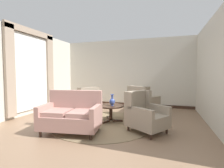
{
  "coord_description": "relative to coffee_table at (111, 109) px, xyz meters",
  "views": [
    {
      "loc": [
        1.74,
        -4.08,
        1.43
      ],
      "look_at": [
        0.08,
        0.96,
        1.11
      ],
      "focal_mm": 26.53,
      "sensor_mm": 36.0,
      "label": 1
    }
  ],
  "objects": [
    {
      "name": "ground",
      "position": [
        -0.18,
        -0.56,
        -0.39
      ],
      "size": [
        9.15,
        9.15,
        0.0
      ],
      "primitive_type": "plane",
      "color": "#896B51"
    },
    {
      "name": "wall_back",
      "position": [
        -0.18,
        2.71,
        1.09
      ],
      "size": [
        6.0,
        0.08,
        2.97
      ],
      "primitive_type": "cube",
      "color": "beige",
      "rests_on": "ground"
    },
    {
      "name": "wall_left",
      "position": [
        -3.1,
        0.42,
        1.09
      ],
      "size": [
        0.08,
        4.57,
        2.97
      ],
      "primitive_type": "cube",
      "color": "beige",
      "rests_on": "ground"
    },
    {
      "name": "wall_right",
      "position": [
        2.74,
        0.42,
        1.09
      ],
      "size": [
        0.08,
        4.57,
        2.97
      ],
      "primitive_type": "cube",
      "color": "beige",
      "rests_on": "ground"
    },
    {
      "name": "baseboard_back",
      "position": [
        -0.18,
        2.65,
        -0.33
      ],
      "size": [
        5.84,
        0.03,
        0.12
      ],
      "primitive_type": "cube",
      "color": "#382319",
      "rests_on": "ground"
    },
    {
      "name": "area_rug",
      "position": [
        -0.18,
        -0.26,
        -0.39
      ],
      "size": [
        2.89,
        2.89,
        0.01
      ],
      "primitive_type": "cylinder",
      "color": "#847051",
      "rests_on": "ground"
    },
    {
      "name": "window_with_curtains",
      "position": [
        -3.0,
        0.1,
        1.24
      ],
      "size": [
        0.12,
        2.14,
        2.91
      ],
      "color": "silver"
    },
    {
      "name": "coffee_table",
      "position": [
        0.0,
        0.0,
        0.0
      ],
      "size": [
        0.79,
        0.79,
        0.5
      ],
      "color": "#382319",
      "rests_on": "ground"
    },
    {
      "name": "porcelain_vase",
      "position": [
        0.06,
        -0.05,
        0.24
      ],
      "size": [
        0.17,
        0.17,
        0.34
      ],
      "color": "#384C93",
      "rests_on": "coffee_table"
    },
    {
      "name": "settee",
      "position": [
        -0.62,
        -1.18,
        0.03
      ],
      "size": [
        1.49,
        1.02,
        1.01
      ],
      "rotation": [
        0.0,
        0.0,
        0.16
      ],
      "color": "tan",
      "rests_on": "ground"
    },
    {
      "name": "armchair_near_sideboard",
      "position": [
        0.8,
        1.04,
        0.04
      ],
      "size": [
        1.11,
        1.14,
        1.02
      ],
      "rotation": [
        0.0,
        0.0,
        2.62
      ],
      "color": "gray",
      "rests_on": "ground"
    },
    {
      "name": "armchair_foreground_right",
      "position": [
        1.07,
        -0.55,
        0.03
      ],
      "size": [
        1.13,
        1.1,
        0.99
      ],
      "rotation": [
        0.0,
        0.0,
        7.27
      ],
      "color": "gray",
      "rests_on": "ground"
    },
    {
      "name": "armchair_far_left",
      "position": [
        -1.18,
        0.68,
        0.02
      ],
      "size": [
        1.09,
        1.08,
        0.97
      ],
      "rotation": [
        0.0,
        0.0,
        4.16
      ],
      "color": "gray",
      "rests_on": "ground"
    },
    {
      "name": "side_table",
      "position": [
        0.56,
        0.44,
        0.02
      ],
      "size": [
        0.5,
        0.5,
        0.68
      ],
      "color": "#382319",
      "rests_on": "ground"
    }
  ]
}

